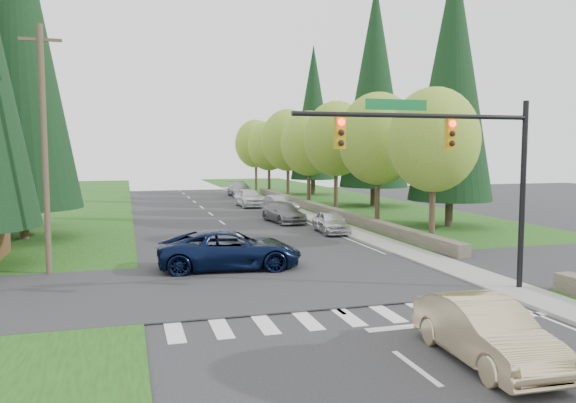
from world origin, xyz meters
name	(u,v)px	position (x,y,z in m)	size (l,w,h in m)	color
ground	(396,353)	(0.00, 0.00, 0.00)	(120.00, 120.00, 0.00)	#28282B
grass_east	(435,227)	(13.00, 20.00, 0.03)	(14.00, 110.00, 0.06)	#254111
cross_street	(301,282)	(0.00, 8.00, 0.00)	(120.00, 8.00, 0.10)	#28282B
sidewalk_east	(337,226)	(6.90, 22.00, 0.07)	(1.80, 80.00, 0.13)	gray
curb_east	(325,227)	(6.05, 22.00, 0.07)	(0.20, 80.00, 0.13)	gray
stone_wall_north	(321,209)	(8.60, 30.00, 0.35)	(0.70, 40.00, 0.70)	#4C4438
traffic_signal	(454,152)	(4.37, 4.50, 4.98)	(8.70, 0.37, 6.80)	black
utility_pole	(45,148)	(-9.50, 12.00, 5.14)	(1.60, 0.24, 10.00)	#473828
decid_tree_0	(434,140)	(9.20, 14.00, 5.60)	(4.80, 4.80, 8.37)	#38281C
decid_tree_1	(378,139)	(9.30, 21.00, 5.80)	(5.20, 5.20, 8.80)	#38281C
decid_tree_2	(336,139)	(9.10, 28.00, 5.93)	(5.00, 5.00, 8.82)	#38281C
decid_tree_3	(309,143)	(9.20, 35.00, 5.66)	(5.00, 5.00, 8.55)	#38281C
decid_tree_4	(288,140)	(9.30, 42.00, 6.06)	(5.40, 5.40, 9.18)	#38281C
decid_tree_5	(269,146)	(9.10, 49.00, 5.53)	(4.80, 4.80, 8.30)	#38281C
decid_tree_6	(256,144)	(9.20, 56.00, 5.86)	(5.20, 5.20, 8.86)	#38281C
conifer_w_c	(16,36)	(-12.00, 22.00, 11.29)	(6.46, 6.46, 20.80)	#38281C
conifer_w_e	(0,69)	(-14.00, 28.00, 10.29)	(5.78, 5.78, 18.80)	#38281C
conifer_e_a	(452,77)	(14.00, 20.00, 9.79)	(5.44, 5.44, 17.80)	#38281C
conifer_e_b	(375,85)	(15.00, 34.00, 10.79)	(6.12, 6.12, 19.80)	#38281C
conifer_e_c	(313,113)	(14.00, 48.00, 9.29)	(5.10, 5.10, 16.80)	#38281C
sedan_champagne	(485,331)	(1.76, -1.11, 0.76)	(1.60, 4.60, 1.52)	beige
suv_navy	(230,250)	(-2.22, 11.00, 0.84)	(2.80, 6.08, 1.69)	black
parked_car_a	(331,222)	(5.60, 19.68, 0.69)	(1.62, 4.02, 1.37)	silver
parked_car_b	(284,213)	(4.20, 25.43, 0.69)	(1.92, 4.73, 1.37)	slate
parked_car_c	(280,205)	(5.30, 30.29, 0.75)	(1.59, 4.55, 1.50)	#9D9DA2
parked_car_d	(249,197)	(4.20, 36.93, 0.83)	(1.95, 4.85, 1.65)	silver
parked_car_e	(240,189)	(5.60, 48.23, 0.79)	(2.20, 5.42, 1.57)	#99999D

